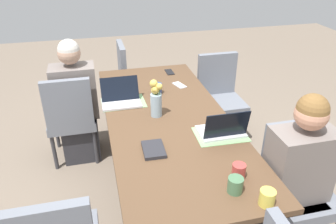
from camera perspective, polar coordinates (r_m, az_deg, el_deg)
name	(u,v)px	position (r m, az deg, el deg)	size (l,w,h in m)	color
ground_plane	(168,191)	(3.01, 0.00, -13.29)	(10.00, 10.00, 0.00)	#756656
dining_table	(168,126)	(2.61, 0.00, -2.36)	(2.21, 0.93, 0.74)	brown
chair_near_left_near	(296,180)	(2.50, 21.00, -10.86)	(0.44, 0.44, 0.90)	slate
person_near_left_near	(295,186)	(2.41, 20.85, -11.70)	(0.36, 0.40, 1.19)	#2D2D33
chair_far_left_mid	(71,115)	(3.23, -16.29, -0.51)	(0.44, 0.44, 0.90)	slate
person_far_left_mid	(77,108)	(3.28, -15.30, 0.64)	(0.36, 0.40, 1.19)	#2D2D33
chair_head_right_right_near	(133,77)	(3.96, -6.05, 6.02)	(0.44, 0.44, 0.90)	slate
chair_near_right_mid	(220,93)	(3.57, 8.83, 3.20)	(0.44, 0.44, 0.90)	slate
flower_vase	(156,98)	(2.54, -2.07, 2.36)	(0.09, 0.09, 0.30)	#8EA8B7
placemat_near_left_near	(220,134)	(2.40, 8.97, -3.81)	(0.36, 0.26, 0.00)	#7FAD70
placemat_far_left_mid	(123,103)	(2.82, -7.63, 1.61)	(0.36, 0.26, 0.00)	#7FAD70
laptop_near_left_near	(223,130)	(2.37, 9.33, -2.99)	(0.22, 0.32, 0.21)	silver
laptop_far_left_mid	(121,98)	(2.80, -8.07, 2.31)	(0.22, 0.32, 0.20)	silver
coffee_mug_near_left	(157,89)	(2.95, -1.83, 4.03)	(0.08, 0.08, 0.10)	#33477A
coffee_mug_near_right	(235,185)	(1.91, 11.45, -12.14)	(0.09, 0.09, 0.09)	#47704C
coffee_mug_centre_left	(239,171)	(2.01, 12.00, -9.86)	(0.08, 0.08, 0.09)	#AD3D38
coffee_mug_centre_right	(267,198)	(1.87, 16.61, -13.89)	(0.08, 0.08, 0.09)	#DBC64C
book_red_cover	(154,149)	(2.20, -2.49, -6.41)	(0.20, 0.14, 0.02)	#28282D
phone_black	(169,72)	(3.42, 0.25, 6.86)	(0.15, 0.07, 0.01)	black
phone_silver	(179,85)	(3.12, 1.97, 4.63)	(0.15, 0.07, 0.01)	silver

